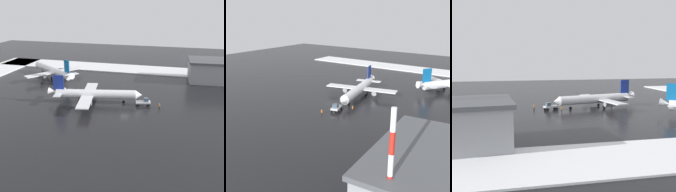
{
  "view_description": "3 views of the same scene",
  "coord_description": "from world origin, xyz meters",
  "views": [
    {
      "loc": [
        -17.07,
        77.82,
        32.19
      ],
      "look_at": [
        5.01,
        -3.93,
        2.43
      ],
      "focal_mm": 45.0,
      "sensor_mm": 36.0,
      "label": 1
    },
    {
      "loc": [
        -69.25,
        -50.16,
        29.19
      ],
      "look_at": [
        -0.02,
        -1.48,
        2.95
      ],
      "focal_mm": 45.0,
      "sensor_mm": 36.0,
      "label": 2
    },
    {
      "loc": [
        -19.05,
        -91.6,
        16.32
      ],
      "look_at": [
        -0.1,
        -1.55,
        4.04
      ],
      "focal_mm": 45.0,
      "sensor_mm": 36.0,
      "label": 3
    }
  ],
  "objects": [
    {
      "name": "airplane_parked_starboard",
      "position": [
        37.1,
        -27.11,
        3.09
      ],
      "size": [
        27.09,
        23.34,
        9.35
      ],
      "rotation": [
        0.0,
        0.0,
        5.66
      ],
      "color": "white",
      "rests_on": "ground_plane"
    },
    {
      "name": "ground_crew_mid_apron",
      "position": [
        16.09,
        -3.07,
        0.97
      ],
      "size": [
        0.36,
        0.36,
        1.71
      ],
      "rotation": [
        0.0,
        0.0,
        0.1
      ],
      "color": "black",
      "rests_on": "ground_plane"
    },
    {
      "name": "pushback_tug",
      "position": [
        -5.21,
        -4.52,
        1.28
      ],
      "size": [
        5.01,
        3.32,
        2.5
      ],
      "rotation": [
        0.0,
        0.0,
        3.4
      ],
      "color": "silver",
      "rests_on": "ground_plane"
    },
    {
      "name": "airplane_distant_tail",
      "position": [
        10.85,
        -2.77,
        2.98
      ],
      "size": [
        30.18,
        25.25,
        9.02
      ],
      "rotation": [
        0.0,
        0.0,
        3.35
      ],
      "color": "white",
      "rests_on": "ground_plane"
    },
    {
      "name": "cargo_hangar",
      "position": [
        -30.35,
        -39.19,
        4.44
      ],
      "size": [
        26.05,
        16.83,
        8.8
      ],
      "rotation": [
        0.0,
        0.0,
        0.07
      ],
      "color": "gray",
      "rests_on": "ground_plane"
    },
    {
      "name": "ground_plane",
      "position": [
        0.0,
        0.0,
        0.0
      ],
      "size": [
        240.0,
        240.0,
        0.0
      ],
      "primitive_type": "plane",
      "color": "black"
    },
    {
      "name": "ground_crew_near_tug",
      "position": [
        -10.23,
        -2.96,
        0.97
      ],
      "size": [
        0.36,
        0.36,
        1.71
      ],
      "rotation": [
        0.0,
        0.0,
        2.04
      ],
      "color": "black",
      "rests_on": "ground_plane"
    },
    {
      "name": "ground_crew_beside_wing",
      "position": [
        -2.29,
        -8.42,
        0.97
      ],
      "size": [
        0.36,
        0.36,
        1.71
      ],
      "rotation": [
        0.0,
        0.0,
        0.41
      ],
      "color": "black",
      "rests_on": "ground_plane"
    },
    {
      "name": "snow_bank_far",
      "position": [
        0.0,
        -50.0,
        0.17
      ],
      "size": [
        152.0,
        16.0,
        0.35
      ],
      "primitive_type": "cube",
      "color": "white",
      "rests_on": "ground_plane"
    }
  ]
}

